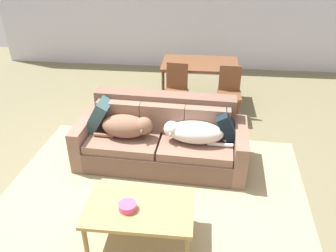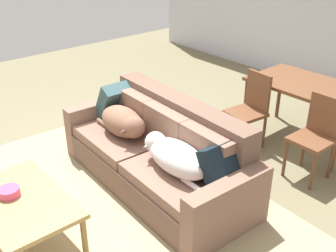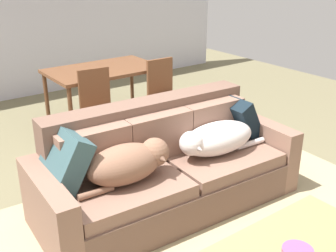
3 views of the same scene
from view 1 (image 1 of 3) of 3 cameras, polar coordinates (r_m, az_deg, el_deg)
ground_plane at (r=4.80m, az=-3.81°, el=-6.50°), size 10.00×10.00×0.00m
back_partition at (r=7.97m, az=0.74°, el=19.16°), size 8.00×0.12×2.70m
area_rug at (r=4.38m, az=-2.14°, el=-10.59°), size 3.84×2.90×0.01m
couch at (r=4.73m, az=-1.03°, el=-2.12°), size 2.32×1.04×0.89m
dog_on_left_cushion at (r=4.55m, az=-6.69°, el=-0.04°), size 0.80×0.40×0.31m
dog_on_right_cushion at (r=4.43m, az=4.15°, el=-1.01°), size 0.90×0.39×0.28m
throw_pillow_by_left_arm at (r=4.83m, az=-11.29°, el=2.08°), size 0.38×0.47×0.48m
throw_pillow_by_right_arm at (r=4.58m, az=9.91°, el=0.21°), size 0.33×0.41×0.43m
coffee_table at (r=3.55m, az=-4.70°, el=-13.75°), size 1.08×0.68×0.45m
bowl_on_coffee_table at (r=3.48m, az=-6.74°, el=-13.13°), size 0.18×0.18×0.07m
dining_table at (r=6.29m, az=5.33°, el=9.81°), size 1.36×0.83×0.77m
dining_chair_near_left at (r=5.83m, az=1.31°, el=6.32°), size 0.44×0.44×0.92m
dining_chair_near_right at (r=5.82m, az=10.13°, el=5.79°), size 0.41×0.41×0.91m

